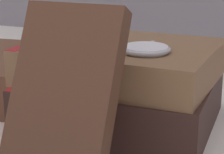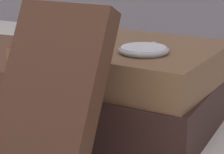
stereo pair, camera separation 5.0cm
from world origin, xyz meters
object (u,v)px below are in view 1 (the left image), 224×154
Objects in this scene: book_flat_bottom at (119,100)px; book_flat_top at (117,61)px; book_leaning_front at (62,104)px; pocket_watch at (146,49)px; reading_glasses at (130,77)px.

book_flat_top is at bearing -96.80° from book_flat_bottom.
book_leaning_front is at bearing -90.32° from book_flat_bottom.
pocket_watch is at bearing 72.18° from book_leaning_front.
reading_glasses is (-0.04, 0.16, -0.07)m from book_flat_top.
pocket_watch is (0.03, 0.11, 0.02)m from book_leaning_front.
pocket_watch is (0.04, -0.03, 0.06)m from book_flat_bottom.
book_leaning_front reaches higher than reading_glasses.
book_leaning_front is 0.11m from pocket_watch.
book_flat_bottom is at bearing 87.05° from book_flat_top.
pocket_watch reaches higher than book_flat_bottom.
book_flat_bottom is 0.08m from pocket_watch.
pocket_watch is 0.50× the size of reading_glasses.
book_flat_bottom is 0.14m from book_leaning_front.
book_flat_top reaches higher than reading_glasses.
pocket_watch is at bearing -78.91° from reading_glasses.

